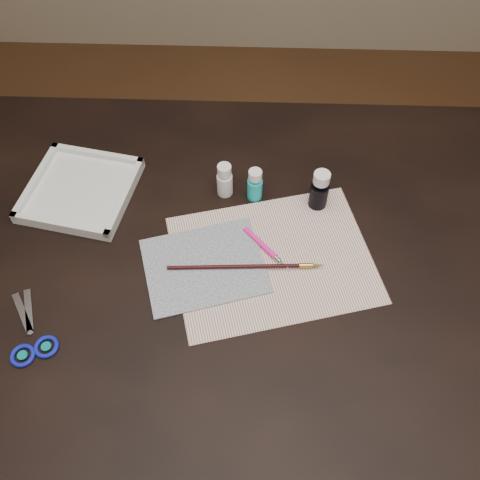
{
  "coord_description": "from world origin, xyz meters",
  "views": [
    {
      "loc": [
        0.02,
        -0.58,
        1.62
      ],
      "look_at": [
        0.0,
        0.0,
        0.8
      ],
      "focal_mm": 40.0,
      "sensor_mm": 36.0,
      "label": 1
    }
  ],
  "objects_px": {
    "paint_bottle_cyan": "(255,184)",
    "paper": "(273,259)",
    "canvas": "(204,266)",
    "scissors": "(25,327)",
    "paint_bottle_white": "(225,180)",
    "palette_tray": "(80,190)",
    "paint_bottle_navy": "(320,190)"
  },
  "relations": [
    {
      "from": "paint_bottle_navy",
      "to": "paint_bottle_cyan",
      "type": "bearing_deg",
      "value": 172.61
    },
    {
      "from": "canvas",
      "to": "scissors",
      "type": "relative_size",
      "value": 1.34
    },
    {
      "from": "paint_bottle_white",
      "to": "paint_bottle_cyan",
      "type": "xyz_separation_m",
      "value": [
        0.06,
        -0.01,
        -0.0
      ]
    },
    {
      "from": "palette_tray",
      "to": "scissors",
      "type": "bearing_deg",
      "value": -96.35
    },
    {
      "from": "scissors",
      "to": "paint_bottle_cyan",
      "type": "bearing_deg",
      "value": -83.93
    },
    {
      "from": "paint_bottle_navy",
      "to": "palette_tray",
      "type": "height_order",
      "value": "paint_bottle_navy"
    },
    {
      "from": "paper",
      "to": "scissors",
      "type": "relative_size",
      "value": 2.26
    },
    {
      "from": "paper",
      "to": "canvas",
      "type": "xyz_separation_m",
      "value": [
        -0.13,
        -0.02,
        0.0
      ]
    },
    {
      "from": "canvas",
      "to": "palette_tray",
      "type": "height_order",
      "value": "palette_tray"
    },
    {
      "from": "paint_bottle_cyan",
      "to": "paint_bottle_navy",
      "type": "bearing_deg",
      "value": -7.39
    },
    {
      "from": "canvas",
      "to": "paint_bottle_cyan",
      "type": "bearing_deg",
      "value": 62.53
    },
    {
      "from": "canvas",
      "to": "scissors",
      "type": "xyz_separation_m",
      "value": [
        -0.31,
        -0.14,
        0.0
      ]
    },
    {
      "from": "paint_bottle_navy",
      "to": "paper",
      "type": "bearing_deg",
      "value": -123.43
    },
    {
      "from": "paint_bottle_cyan",
      "to": "scissors",
      "type": "bearing_deg",
      "value": -141.44
    },
    {
      "from": "paint_bottle_cyan",
      "to": "paint_bottle_navy",
      "type": "distance_m",
      "value": 0.13
    },
    {
      "from": "paint_bottle_white",
      "to": "paint_bottle_navy",
      "type": "distance_m",
      "value": 0.2
    },
    {
      "from": "canvas",
      "to": "paint_bottle_navy",
      "type": "distance_m",
      "value": 0.28
    },
    {
      "from": "paint_bottle_white",
      "to": "paint_bottle_cyan",
      "type": "distance_m",
      "value": 0.06
    },
    {
      "from": "paper",
      "to": "palette_tray",
      "type": "height_order",
      "value": "palette_tray"
    },
    {
      "from": "palette_tray",
      "to": "paint_bottle_cyan",
      "type": "bearing_deg",
      "value": 0.74
    },
    {
      "from": "paint_bottle_cyan",
      "to": "scissors",
      "type": "relative_size",
      "value": 0.46
    },
    {
      "from": "paper",
      "to": "canvas",
      "type": "distance_m",
      "value": 0.13
    },
    {
      "from": "paint_bottle_navy",
      "to": "palette_tray",
      "type": "distance_m",
      "value": 0.5
    },
    {
      "from": "paper",
      "to": "paint_bottle_navy",
      "type": "height_order",
      "value": "paint_bottle_navy"
    },
    {
      "from": "paint_bottle_white",
      "to": "paint_bottle_cyan",
      "type": "height_order",
      "value": "paint_bottle_white"
    },
    {
      "from": "canvas",
      "to": "paper",
      "type": "bearing_deg",
      "value": 9.32
    },
    {
      "from": "paint_bottle_white",
      "to": "scissors",
      "type": "distance_m",
      "value": 0.47
    },
    {
      "from": "paint_bottle_cyan",
      "to": "paper",
      "type": "bearing_deg",
      "value": -76.41
    },
    {
      "from": "paper",
      "to": "paint_bottle_navy",
      "type": "distance_m",
      "value": 0.17
    },
    {
      "from": "paint_bottle_white",
      "to": "scissors",
      "type": "relative_size",
      "value": 0.48
    },
    {
      "from": "paint_bottle_white",
      "to": "scissors",
      "type": "height_order",
      "value": "paint_bottle_white"
    },
    {
      "from": "paper",
      "to": "paint_bottle_navy",
      "type": "relative_size",
      "value": 4.07
    }
  ]
}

